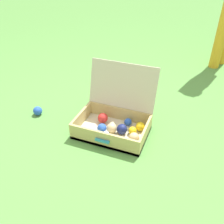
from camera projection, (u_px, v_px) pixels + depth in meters
The scene contains 3 objects.
ground_plane at pixel (107, 135), 1.94m from camera, with size 16.00×16.00×0.00m, color #569342.
open_suitcase at pixel (116, 119), 1.94m from camera, with size 0.56×0.50×0.49m.
stray_ball_on_grass at pixel (38, 111), 2.16m from camera, with size 0.08×0.08×0.08m, color blue.
Camera 1 is at (0.58, -1.38, 1.25)m, focal length 39.23 mm.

